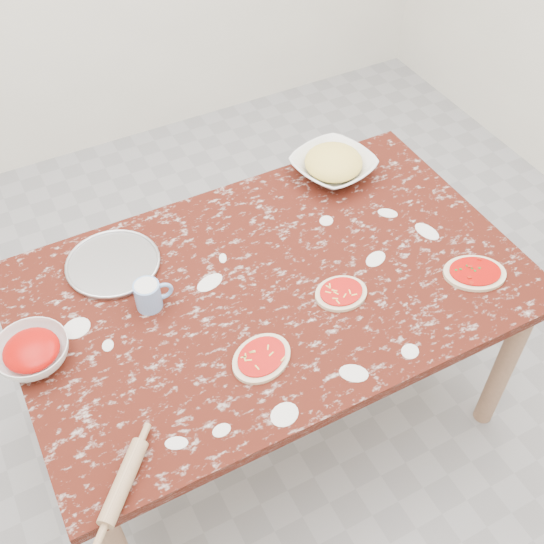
{
  "coord_description": "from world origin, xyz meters",
  "views": [
    {
      "loc": [
        -0.66,
        -1.25,
        2.33
      ],
      "look_at": [
        0.0,
        0.0,
        0.8
      ],
      "focal_mm": 44.23,
      "sensor_mm": 36.0,
      "label": 1
    }
  ],
  "objects": [
    {
      "name": "ground",
      "position": [
        0.0,
        0.0,
        0.0
      ],
      "size": [
        4.0,
        4.0,
        0.0
      ],
      "primitive_type": "plane",
      "color": "gray"
    },
    {
      "name": "pizza_mid",
      "position": [
        0.17,
        -0.15,
        0.76
      ],
      "size": [
        0.18,
        0.15,
        0.02
      ],
      "color": "beige",
      "rests_on": "worktable"
    },
    {
      "name": "pizza_right",
      "position": [
        0.59,
        -0.27,
        0.76
      ],
      "size": [
        0.25,
        0.22,
        0.02
      ],
      "color": "beige",
      "rests_on": "worktable"
    },
    {
      "name": "cheese_bowl",
      "position": [
        0.45,
        0.38,
        0.78
      ],
      "size": [
        0.35,
        0.35,
        0.07
      ],
      "primitive_type": "imported",
      "rotation": [
        0.0,
        0.0,
        0.25
      ],
      "color": "white",
      "rests_on": "worktable"
    },
    {
      "name": "pizza_tray",
      "position": [
        -0.42,
        0.31,
        0.76
      ],
      "size": [
        0.36,
        0.36,
        0.01
      ],
      "primitive_type": "cylinder",
      "rotation": [
        0.0,
        0.0,
        -0.25
      ],
      "color": "#B2B2B7",
      "rests_on": "worktable"
    },
    {
      "name": "worktable",
      "position": [
        0.0,
        0.0,
        0.67
      ],
      "size": [
        1.6,
        1.0,
        0.75
      ],
      "color": "#3B110A",
      "rests_on": "ground"
    },
    {
      "name": "pizza_left",
      "position": [
        -0.16,
        -0.25,
        0.76
      ],
      "size": [
        0.23,
        0.21,
        0.02
      ],
      "color": "beige",
      "rests_on": "worktable"
    },
    {
      "name": "sauce_bowl",
      "position": [
        -0.74,
        0.05,
        0.78
      ],
      "size": [
        0.22,
        0.22,
        0.07
      ],
      "primitive_type": "imported",
      "rotation": [
        0.0,
        0.0,
        -0.01
      ],
      "color": "white",
      "rests_on": "worktable"
    },
    {
      "name": "flour_mug",
      "position": [
        -0.37,
        0.09,
        0.8
      ],
      "size": [
        0.12,
        0.08,
        0.09
      ],
      "color": "#79A0DB",
      "rests_on": "worktable"
    },
    {
      "name": "rolling_pin",
      "position": [
        -0.64,
        -0.43,
        0.77
      ],
      "size": [
        0.18,
        0.2,
        0.04
      ],
      "primitive_type": "cylinder",
      "rotation": [
        0.0,
        1.57,
        0.84
      ],
      "color": "tan",
      "rests_on": "worktable"
    }
  ]
}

